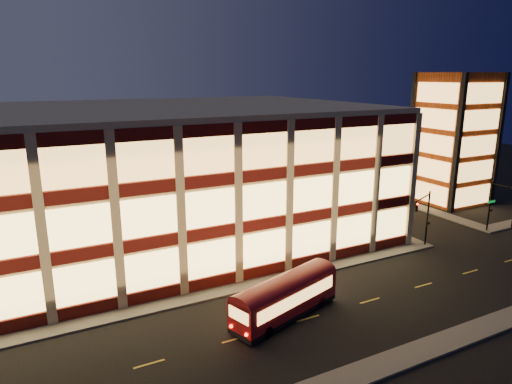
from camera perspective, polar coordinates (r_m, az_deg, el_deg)
ground at (r=38.54m, az=-3.70°, el=-12.91°), size 200.00×200.00×0.00m
sidewalk_office_south at (r=38.39m, az=-8.53°, el=-13.05°), size 54.00×2.00×0.15m
sidewalk_office_east at (r=63.21m, az=9.22°, el=-1.92°), size 2.00×30.00×0.15m
sidewalk_tower_west at (r=70.16m, az=16.46°, el=-0.69°), size 2.00×30.00×0.15m
office_building at (r=50.58m, az=-14.70°, el=2.06°), size 50.45×30.45×14.50m
stair_tower at (r=69.47m, az=23.44°, el=6.08°), size 8.60×8.60×18.00m
traffic_signal_far at (r=49.70m, az=20.22°, el=-2.32°), size 3.79×1.87×6.00m
traffic_signal_right at (r=57.91m, az=28.44°, el=-0.90°), size 1.20×4.37×6.00m
trolley_bus at (r=34.93m, az=3.70°, el=-12.68°), size 9.78×5.12×3.22m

